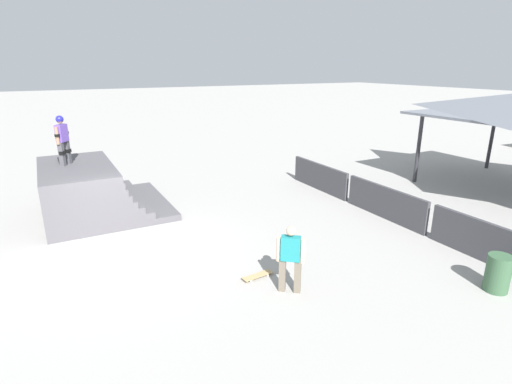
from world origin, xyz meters
The scene contains 8 objects.
ground_plane centered at (0.00, 0.00, 0.00)m, with size 160.00×160.00×0.00m, color #A3A09B.
quarter_pipe_ramp centered at (-3.60, -0.38, 0.76)m, with size 4.19×3.92×1.70m.
skater_on_deck centered at (-3.92, -0.92, 2.62)m, with size 0.65×0.51×1.61m.
skateboard_on_deck centered at (-4.47, -1.04, 1.76)m, with size 0.84×0.21×0.09m.
bystander_walking centered at (3.73, 2.94, 0.87)m, with size 0.47×0.55×1.57m.
skateboard_on_ground centered at (2.88, 2.56, 0.06)m, with size 0.29×0.81×0.09m.
barrier_fence centered at (1.39, 8.14, 0.53)m, with size 10.47×0.12×1.05m.
trash_bin centered at (5.87, 7.03, 0.42)m, with size 0.52×0.52×0.85m, color #385B3D.
Camera 1 is at (10.30, -1.41, 4.84)m, focal length 28.00 mm.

